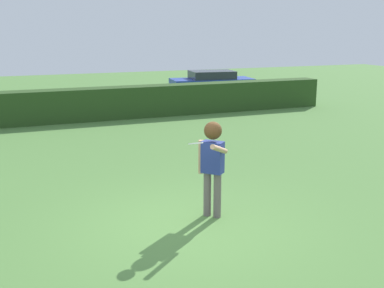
{
  "coord_description": "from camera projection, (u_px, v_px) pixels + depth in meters",
  "views": [
    {
      "loc": [
        -2.85,
        -7.32,
        3.39
      ],
      "look_at": [
        0.6,
        1.27,
        1.15
      ],
      "focal_mm": 44.89,
      "sensor_mm": 36.0,
      "label": 1
    }
  ],
  "objects": [
    {
      "name": "ground_plane",
      "position": [
        187.0,
        226.0,
        8.43
      ],
      "size": [
        60.0,
        60.0,
        0.0
      ],
      "primitive_type": "plane",
      "color": "#52803D"
    },
    {
      "name": "person",
      "position": [
        212.0,
        158.0,
        8.61
      ],
      "size": [
        0.51,
        0.82,
        1.78
      ],
      "color": "#6B5E5E",
      "rests_on": "ground"
    },
    {
      "name": "frisbee",
      "position": [
        196.0,
        143.0,
        8.07
      ],
      "size": [
        0.25,
        0.25,
        0.09
      ],
      "color": "white"
    },
    {
      "name": "hedge_row",
      "position": [
        83.0,
        105.0,
        17.95
      ],
      "size": [
        20.29,
        0.9,
        1.2
      ],
      "primitive_type": "cube",
      "color": "#29471D",
      "rests_on": "ground"
    },
    {
      "name": "parked_car_blue",
      "position": [
        212.0,
        82.0,
        24.81
      ],
      "size": [
        4.37,
        2.21,
        1.25
      ],
      "color": "#263FA5",
      "rests_on": "ground"
    }
  ]
}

